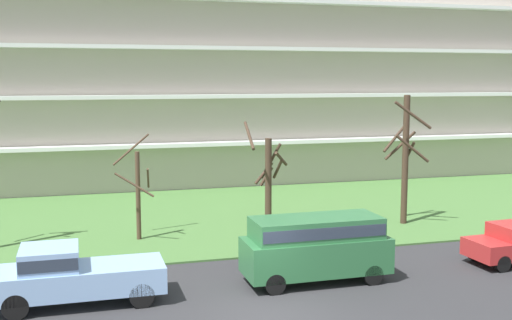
# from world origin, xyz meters

# --- Properties ---
(ground) EXTENTS (160.00, 160.00, 0.00)m
(ground) POSITION_xyz_m (0.00, 0.00, 0.00)
(ground) COLOR #2D2D30
(grass_lawn_strip) EXTENTS (80.00, 16.00, 0.08)m
(grass_lawn_strip) POSITION_xyz_m (0.00, 14.00, 0.04)
(grass_lawn_strip) COLOR #477238
(grass_lawn_strip) RESTS_ON ground
(apartment_building) EXTENTS (54.91, 11.40, 15.20)m
(apartment_building) POSITION_xyz_m (0.00, 27.22, 7.60)
(apartment_building) COLOR #B2A899
(apartment_building) RESTS_ON ground
(tree_left) EXTENTS (1.73, 2.14, 4.74)m
(tree_left) POSITION_xyz_m (-3.09, 10.04, 2.28)
(tree_left) COLOR #4C3828
(tree_left) RESTS_ON ground
(tree_center) EXTENTS (2.04, 2.00, 5.19)m
(tree_center) POSITION_xyz_m (3.08, 10.42, 2.57)
(tree_center) COLOR #423023
(tree_center) RESTS_ON ground
(tree_right) EXTENTS (1.99, 2.09, 6.43)m
(tree_right) POSITION_xyz_m (9.87, 9.56, 3.47)
(tree_right) COLOR #423023
(tree_right) RESTS_ON ground
(pickup_blue_near_left) EXTENTS (5.41, 2.01, 1.95)m
(pickup_blue_near_left) POSITION_xyz_m (-5.94, 2.50, 1.02)
(pickup_blue_near_left) COLOR #8CB2E0
(pickup_blue_near_left) RESTS_ON ground
(van_green_center_left) EXTENTS (5.21, 2.03, 2.36)m
(van_green_center_left) POSITION_xyz_m (2.46, 2.50, 1.40)
(van_green_center_left) COLOR #2D6B3D
(van_green_center_left) RESTS_ON ground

